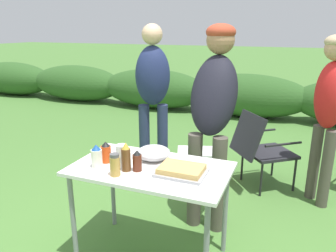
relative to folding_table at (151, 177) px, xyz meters
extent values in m
ellipsoid|color=#2D5623|center=(-6.00, 4.46, -0.25)|extent=(2.40, 0.90, 0.83)
ellipsoid|color=#2D5623|center=(-4.00, 4.46, -0.25)|extent=(2.40, 0.90, 0.83)
ellipsoid|color=#2D5623|center=(-2.00, 4.46, -0.25)|extent=(2.40, 0.90, 0.83)
ellipsoid|color=#2D5623|center=(0.00, 4.46, -0.25)|extent=(2.40, 0.90, 0.83)
cube|color=silver|center=(0.00, 0.00, 0.06)|extent=(1.10, 0.64, 0.02)
cylinder|color=gray|center=(-0.49, -0.27, -0.31)|extent=(0.04, 0.04, 0.71)
cylinder|color=gray|center=(-0.49, 0.27, -0.31)|extent=(0.04, 0.04, 0.71)
cylinder|color=gray|center=(0.49, 0.27, -0.31)|extent=(0.04, 0.04, 0.71)
cube|color=#9E9EA3|center=(0.24, -0.02, 0.09)|extent=(0.33, 0.25, 0.02)
cube|color=tan|center=(0.24, -0.02, 0.11)|extent=(0.29, 0.21, 0.04)
cylinder|color=white|center=(-0.35, 0.11, 0.09)|extent=(0.22, 0.22, 0.03)
ellipsoid|color=silver|center=(-0.04, 0.15, 0.13)|extent=(0.25, 0.25, 0.10)
cylinder|color=white|center=(-0.19, -0.06, 0.16)|extent=(0.08, 0.08, 0.16)
cylinder|color=#562314|center=(-0.06, -0.08, 0.14)|extent=(0.06, 0.06, 0.12)
cone|color=black|center=(-0.06, -0.08, 0.21)|extent=(0.05, 0.05, 0.03)
cylinder|color=#CC4214|center=(-0.34, -0.04, 0.14)|extent=(0.07, 0.07, 0.12)
cone|color=black|center=(-0.34, -0.04, 0.22)|extent=(0.06, 0.06, 0.03)
cylinder|color=silver|center=(-0.34, -0.14, 0.14)|extent=(0.08, 0.08, 0.13)
cone|color=#194793|center=(-0.34, -0.14, 0.23)|extent=(0.06, 0.06, 0.04)
cylinder|color=#B2893D|center=(-0.16, -0.21, 0.14)|extent=(0.07, 0.07, 0.13)
cylinder|color=#4C4C4C|center=(-0.16, -0.21, 0.22)|extent=(0.06, 0.06, 0.02)
cylinder|color=brown|center=(-0.13, -0.11, 0.16)|extent=(0.06, 0.06, 0.16)
cone|color=gold|center=(-0.13, -0.11, 0.26)|extent=(0.05, 0.05, 0.04)
cylinder|color=#4C473D|center=(0.16, 0.55, -0.24)|extent=(0.12, 0.12, 0.84)
cylinder|color=#4C473D|center=(0.37, 0.54, -0.24)|extent=(0.12, 0.12, 0.84)
ellipsoid|color=black|center=(0.27, 0.67, 0.49)|extent=(0.40, 0.52, 0.73)
sphere|color=#936B4C|center=(0.27, 0.80, 0.92)|extent=(0.23, 0.23, 0.23)
ellipsoid|color=#993823|center=(0.27, 0.80, 0.98)|extent=(0.24, 0.24, 0.14)
cylinder|color=#4C473D|center=(1.13, 1.44, -0.28)|extent=(0.10, 0.10, 0.77)
cylinder|color=#4C473D|center=(1.23, 1.30, -0.28)|extent=(0.10, 0.10, 0.77)
ellipsoid|color=red|center=(1.18, 1.37, 0.42)|extent=(0.38, 0.40, 0.62)
cylinder|color=#232D4C|center=(-0.73, 1.39, -0.25)|extent=(0.12, 0.12, 0.83)
cylinder|color=#232D4C|center=(-0.53, 1.48, -0.25)|extent=(0.12, 0.12, 0.83)
ellipsoid|color=navy|center=(-0.63, 1.43, 0.50)|extent=(0.47, 0.42, 0.67)
sphere|color=#DBAD89|center=(-0.63, 1.43, 0.95)|extent=(0.23, 0.23, 0.23)
cube|color=#232328|center=(0.68, 1.55, -0.28)|extent=(0.65, 0.65, 0.03)
cube|color=#232328|center=(0.46, 1.38, -0.05)|extent=(0.41, 0.46, 0.44)
cylinder|color=black|center=(0.40, 1.59, -0.47)|extent=(0.02, 0.02, 0.38)
cylinder|color=black|center=(0.65, 1.27, -0.47)|extent=(0.02, 0.02, 0.38)
cylinder|color=black|center=(0.72, 1.83, -0.47)|extent=(0.02, 0.02, 0.38)
cylinder|color=black|center=(0.97, 1.52, -0.47)|extent=(0.02, 0.02, 0.38)
cylinder|color=black|center=(0.54, 1.73, -0.10)|extent=(0.34, 0.27, 0.02)
cylinder|color=black|center=(0.83, 1.37, -0.10)|extent=(0.34, 0.27, 0.02)
cube|color=#B21E1E|center=(-0.07, 1.44, -0.52)|extent=(0.56, 0.46, 0.28)
cube|color=silver|center=(-0.07, 1.44, -0.35)|extent=(0.56, 0.46, 0.06)
camera|label=1|loc=(0.90, -1.91, 1.01)|focal=35.00mm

